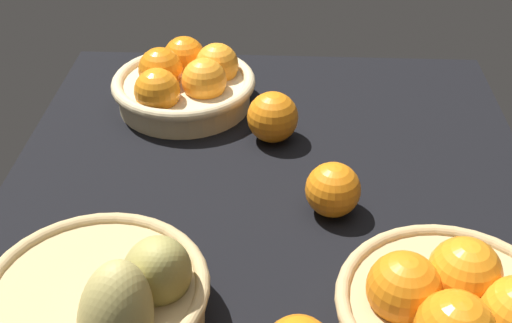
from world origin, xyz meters
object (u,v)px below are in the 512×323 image
loose_orange_side_gap (333,190)px  basket_near_left (184,83)px  basket_far_right (453,312)px  loose_orange_back_gap (273,117)px  basket_near_right_pears (107,301)px

loose_orange_side_gap → basket_near_left: bearing=-139.5°
basket_far_right → basket_near_left: 56.80cm
basket_near_left → loose_orange_side_gap: size_ratio=3.24×
loose_orange_back_gap → basket_far_right: bearing=27.0°
basket_far_right → loose_orange_back_gap: size_ratio=3.11×
loose_orange_back_gap → loose_orange_side_gap: size_ratio=1.07×
loose_orange_back_gap → loose_orange_side_gap: (16.55, 7.95, -0.25)cm
basket_near_right_pears → loose_orange_back_gap: basket_near_right_pears is taller
loose_orange_side_gap → basket_near_right_pears: bearing=-49.1°
basket_far_right → loose_orange_side_gap: size_ratio=3.34×
basket_near_right_pears → loose_orange_side_gap: size_ratio=3.39×
loose_orange_back_gap → loose_orange_side_gap: bearing=25.7°
basket_far_right → loose_orange_back_gap: (-36.90, -18.77, -0.65)cm
basket_far_right → basket_near_right_pears: bearing=-89.9°
basket_far_right → loose_orange_side_gap: 23.06cm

